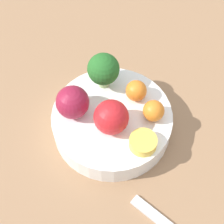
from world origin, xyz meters
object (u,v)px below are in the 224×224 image
Objects in this scene: apple_red at (73,102)px; apple_green at (111,117)px; broccoli at (103,70)px; orange_back at (136,91)px; bowl at (112,122)px; small_cup at (143,142)px; spoon at (153,215)px; orange_front at (154,111)px.

apple_green is at bearing 175.80° from apple_red.
broccoli is 0.07m from orange_back.
small_cup is (-0.07, 0.04, 0.03)m from bowl.
small_cup is 0.56× the size of spoon.
apple_green is 0.07m from orange_front.
orange_front is (-0.06, -0.02, 0.04)m from bowl.
broccoli reaches higher than bowl.
orange_front is at bearing -70.93° from spoon.
orange_back is 0.09m from small_cup.
apple_green is 1.59× the size of orange_front.
orange_back is at bearing -62.64° from spoon.
spoon is (-0.18, 0.11, -0.07)m from apple_red.
small_cup is at bearing 91.16° from orange_front.
bowl is 4.60× the size of small_cup.
bowl is 0.08m from apple_red.
apple_green reaches higher than apple_red.
orange_front is 0.80× the size of small_cup.
orange_back is at bearing -116.60° from bowl.
apple_red is at bearing 70.13° from broccoli.
small_cup is (-0.10, 0.09, -0.03)m from broccoli.
small_cup is (-0.04, 0.09, -0.01)m from orange_back.
spoon is (-0.05, 0.15, -0.06)m from orange_front.
apple_green is 0.06m from small_cup.
apple_red is at bearing -4.20° from apple_green.
apple_red is 1.53× the size of orange_back.
apple_green is (-0.07, 0.01, 0.00)m from apple_red.
bowl is at bearing -47.20° from spoon.
orange_back is (-0.02, -0.07, -0.01)m from apple_green.
orange_back is 0.46× the size of spoon.
small_cup is at bearing 165.94° from apple_green.
spoon is (-0.11, 0.10, -0.07)m from apple_green.
broccoli reaches higher than apple_green.
orange_back is (-0.02, -0.05, 0.04)m from bowl.
small_cup is (-0.06, 0.01, -0.02)m from apple_green.
orange_front is (-0.06, -0.04, -0.01)m from apple_green.
orange_back is (-0.06, 0.01, -0.02)m from broccoli.
orange_back reaches higher than spoon.
orange_front reaches higher than spoon.
apple_red is 0.13m from small_cup.
apple_red is 1.55× the size of orange_front.
apple_green reaches higher than small_cup.
apple_green is (-0.04, 0.08, -0.01)m from broccoli.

